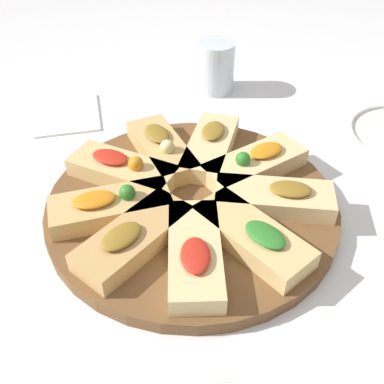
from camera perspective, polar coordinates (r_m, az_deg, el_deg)
ground_plane at (r=0.65m, az=0.00°, el=-2.25°), size 3.00×3.00×0.00m
serving_board at (r=0.64m, az=0.00°, el=-1.60°), size 0.41×0.41×0.02m
focaccia_slice_0 at (r=0.56m, az=-7.42°, el=-5.74°), size 0.16×0.15×0.04m
focaccia_slice_1 at (r=0.54m, az=0.41°, el=-7.76°), size 0.16×0.06×0.04m
focaccia_slice_2 at (r=0.57m, az=7.68°, el=-5.57°), size 0.16×0.15×0.04m
focaccia_slice_3 at (r=0.62m, az=10.50°, el=-0.70°), size 0.08×0.17×0.04m
focaccia_slice_4 at (r=0.68m, az=7.98°, el=3.58°), size 0.14×0.17×0.04m
focaccia_slice_5 at (r=0.71m, az=2.33°, el=5.84°), size 0.17×0.11×0.04m
focaccia_slice_6 at (r=0.71m, az=-3.85°, el=5.54°), size 0.17×0.12×0.04m
focaccia_slice_7 at (r=0.67m, az=-8.81°, el=2.84°), size 0.13×0.17×0.04m
focaccia_slice_8 at (r=0.61m, az=-10.32°, el=-1.79°), size 0.10×0.17×0.04m
water_glass at (r=0.93m, az=2.97°, el=15.57°), size 0.08×0.08×0.10m
napkin_stack at (r=0.89m, az=-15.58°, el=9.57°), size 0.16×0.14×0.01m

